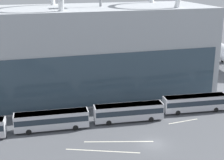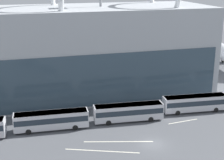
% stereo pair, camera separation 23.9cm
% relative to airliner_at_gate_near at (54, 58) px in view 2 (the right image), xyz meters
% --- Properties ---
extents(ground_plane, '(440.00, 440.00, 0.00)m').
position_rel_airliner_at_gate_near_xyz_m(ground_plane, '(10.93, -45.63, -4.81)').
color(ground_plane, '#515459').
extents(airliner_at_gate_near, '(29.96, 33.62, 15.20)m').
position_rel_airliner_at_gate_near_xyz_m(airliner_at_gate_near, '(0.00, 0.00, 0.00)').
color(airliner_at_gate_near, silver).
rests_on(airliner_at_gate_near, ground_plane).
extents(airliner_at_gate_far, '(36.31, 36.01, 14.04)m').
position_rel_airliner_at_gate_near_xyz_m(airliner_at_gate_far, '(50.11, -0.70, -0.18)').
color(airliner_at_gate_far, silver).
rests_on(airliner_at_gate_far, ground_plane).
extents(shuttle_bus_1, '(13.39, 3.42, 3.36)m').
position_rel_airliner_at_gate_near_xyz_m(shuttle_bus_1, '(-4.65, -35.54, -2.84)').
color(shuttle_bus_1, silver).
rests_on(shuttle_bus_1, ground_plane).
extents(shuttle_bus_2, '(13.42, 3.66, 3.36)m').
position_rel_airliner_at_gate_near_xyz_m(shuttle_bus_2, '(9.90, -35.70, -2.84)').
color(shuttle_bus_2, silver).
rests_on(shuttle_bus_2, ground_plane).
extents(shuttle_bus_3, '(13.42, 3.70, 3.36)m').
position_rel_airliner_at_gate_near_xyz_m(shuttle_bus_3, '(24.45, -34.83, -2.84)').
color(shuttle_bus_3, silver).
rests_on(shuttle_bus_3, ground_plane).
extents(floodlight_mast, '(3.01, 3.01, 28.89)m').
position_rel_airliner_at_gate_near_xyz_m(floodlight_mast, '(9.14, -17.31, 15.69)').
color(floodlight_mast, gray).
rests_on(floodlight_mast, ground_plane).
extents(lane_stripe_0, '(6.37, 0.85, 0.01)m').
position_rel_airliner_at_gate_near_xyz_m(lane_stripe_0, '(19.92, -38.78, -4.81)').
color(lane_stripe_0, silver).
rests_on(lane_stripe_0, ground_plane).
extents(lane_stripe_1, '(11.37, 3.27, 0.01)m').
position_rel_airliner_at_gate_near_xyz_m(lane_stripe_1, '(5.64, -43.34, -4.81)').
color(lane_stripe_1, silver).
rests_on(lane_stripe_1, ground_plane).
extents(lane_stripe_3, '(11.22, 4.65, 0.01)m').
position_rel_airliner_at_gate_near_xyz_m(lane_stripe_3, '(2.23, -45.68, -4.81)').
color(lane_stripe_3, silver).
rests_on(lane_stripe_3, ground_plane).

